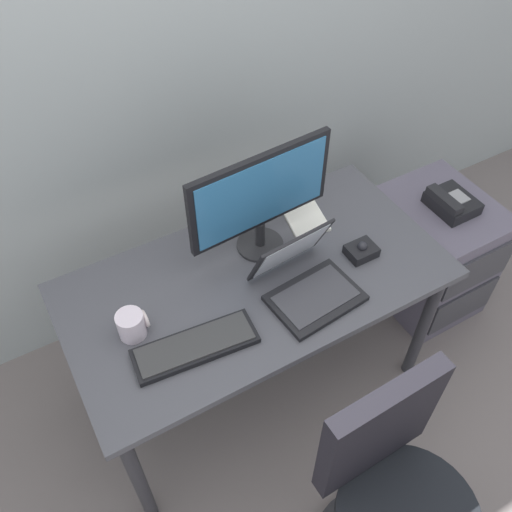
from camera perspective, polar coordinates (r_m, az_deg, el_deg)
ground_plane at (r=2.59m, az=0.00°, el=-12.66°), size 8.00×8.00×0.00m
back_wall at (r=2.12m, az=-10.49°, el=23.20°), size 6.00×0.10×2.80m
desk at (r=2.06m, az=0.00°, el=-3.79°), size 1.40×0.73×0.72m
file_cabinet at (r=2.78m, az=17.77°, el=0.33°), size 0.42×0.53×0.61m
desk_phone at (r=2.54m, az=19.63°, el=5.27°), size 0.17×0.20×0.09m
office_chair at (r=1.95m, az=13.90°, el=-23.92°), size 0.52×0.52×0.95m
monitor_main at (r=1.93m, az=0.51°, el=6.18°), size 0.57×0.18×0.43m
keyboard at (r=1.82m, az=-6.34°, el=-9.27°), size 0.42×0.18×0.03m
laptop at (r=1.93m, az=5.24°, el=-2.54°), size 0.34×0.34×0.22m
trackball_mouse at (r=2.09m, az=10.91°, el=0.58°), size 0.11×0.09×0.07m
coffee_mug at (r=1.86m, az=-12.78°, el=-6.98°), size 0.10×0.09×0.10m
paper_notepad at (r=2.22m, az=5.03°, el=4.13°), size 0.19×0.23×0.01m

